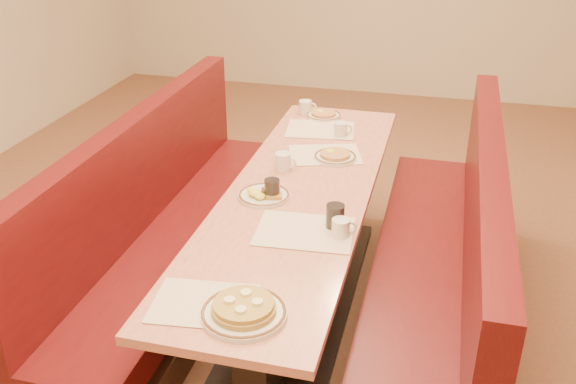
% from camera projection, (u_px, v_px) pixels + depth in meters
% --- Properties ---
extents(ground, '(8.00, 8.00, 0.00)m').
position_uv_depth(ground, '(298.00, 311.00, 3.54)').
color(ground, '#9E6647').
rests_on(ground, ground).
extents(diner_table, '(0.70, 2.50, 0.75)m').
position_uv_depth(diner_table, '(299.00, 254.00, 3.37)').
color(diner_table, black).
rests_on(diner_table, ground).
extents(booth_left, '(0.55, 2.50, 1.05)m').
position_uv_depth(booth_left, '(170.00, 238.00, 3.54)').
color(booth_left, '#4C3326').
rests_on(booth_left, ground).
extents(booth_right, '(0.55, 2.50, 1.05)m').
position_uv_depth(booth_right, '(440.00, 276.00, 3.21)').
color(booth_right, '#4C3326').
rests_on(booth_right, ground).
extents(placemat_near_left, '(0.41, 0.33, 0.00)m').
position_uv_depth(placemat_near_left, '(204.00, 303.00, 2.36)').
color(placemat_near_left, '#F8E4C2').
rests_on(placemat_near_left, diner_table).
extents(placemat_near_right, '(0.45, 0.35, 0.00)m').
position_uv_depth(placemat_near_right, '(305.00, 231.00, 2.83)').
color(placemat_near_right, '#F8E4C2').
rests_on(placemat_near_right, diner_table).
extents(placemat_far_left, '(0.45, 0.36, 0.00)m').
position_uv_depth(placemat_far_left, '(320.00, 129.00, 3.94)').
color(placemat_far_left, '#F8E4C2').
rests_on(placemat_far_left, diner_table).
extents(placemat_far_right, '(0.46, 0.40, 0.00)m').
position_uv_depth(placemat_far_right, '(325.00, 154.00, 3.59)').
color(placemat_far_right, '#F8E4C2').
rests_on(placemat_far_right, diner_table).
extents(pancake_plate, '(0.31, 0.31, 0.07)m').
position_uv_depth(pancake_plate, '(244.00, 310.00, 2.29)').
color(pancake_plate, silver).
rests_on(pancake_plate, diner_table).
extents(eggs_plate, '(0.25, 0.25, 0.05)m').
position_uv_depth(eggs_plate, '(263.00, 195.00, 3.12)').
color(eggs_plate, silver).
rests_on(eggs_plate, diner_table).
extents(extra_plate_mid, '(0.24, 0.24, 0.05)m').
position_uv_depth(extra_plate_mid, '(335.00, 156.00, 3.54)').
color(extra_plate_mid, silver).
rests_on(extra_plate_mid, diner_table).
extents(extra_plate_far, '(0.23, 0.23, 0.05)m').
position_uv_depth(extra_plate_far, '(324.00, 115.00, 4.14)').
color(extra_plate_far, silver).
rests_on(extra_plate_far, diner_table).
extents(coffee_mug_a, '(0.11, 0.08, 0.08)m').
position_uv_depth(coffee_mug_a, '(341.00, 228.00, 2.78)').
color(coffee_mug_a, silver).
rests_on(coffee_mug_a, diner_table).
extents(coffee_mug_b, '(0.12, 0.09, 0.09)m').
position_uv_depth(coffee_mug_b, '(284.00, 161.00, 3.40)').
color(coffee_mug_b, silver).
rests_on(coffee_mug_b, diner_table).
extents(coffee_mug_c, '(0.11, 0.08, 0.09)m').
position_uv_depth(coffee_mug_c, '(341.00, 129.00, 3.83)').
color(coffee_mug_c, silver).
rests_on(coffee_mug_c, diner_table).
extents(coffee_mug_d, '(0.12, 0.08, 0.09)m').
position_uv_depth(coffee_mug_d, '(306.00, 107.00, 4.18)').
color(coffee_mug_d, silver).
rests_on(coffee_mug_d, diner_table).
extents(soda_tumbler_near, '(0.07, 0.07, 0.10)m').
position_uv_depth(soda_tumbler_near, '(272.00, 189.00, 3.10)').
color(soda_tumbler_near, black).
rests_on(soda_tumbler_near, diner_table).
extents(soda_tumbler_mid, '(0.08, 0.08, 0.11)m').
position_uv_depth(soda_tumbler_mid, '(335.00, 217.00, 2.84)').
color(soda_tumbler_mid, black).
rests_on(soda_tumbler_mid, diner_table).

